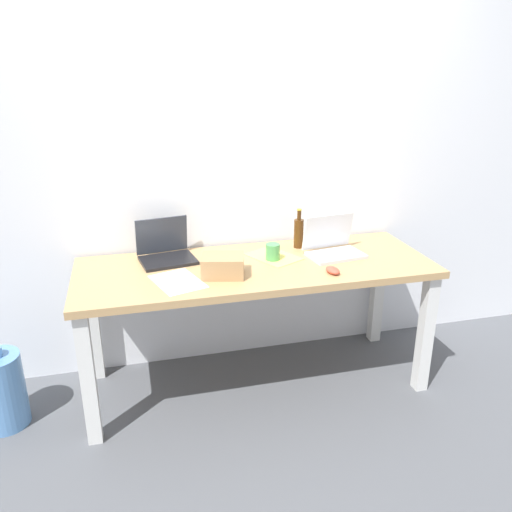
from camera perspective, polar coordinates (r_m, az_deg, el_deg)
The scene contains 12 objects.
ground_plane at distance 3.21m, azimuth 0.00°, elevation -13.67°, with size 8.00×8.00×0.00m, color #515459.
back_wall at distance 3.10m, azimuth -1.95°, elevation 11.17°, with size 5.20×0.08×2.60m, color white.
desk at distance 2.89m, azimuth 0.00°, elevation -2.72°, with size 1.96×0.72×0.76m.
laptop_left at distance 2.95m, azimuth -9.91°, elevation 0.47°, with size 0.33×0.29×0.23m.
laptop_right at distance 3.02m, azimuth 8.47°, elevation 1.09°, with size 0.34×0.27×0.23m.
beer_bottle at distance 3.10m, azimuth 4.73°, elevation 2.62°, with size 0.06×0.06×0.24m.
computer_mouse at distance 2.76m, azimuth 8.46°, elevation -1.57°, with size 0.06×0.10×0.03m, color #D84C38.
cardboard_box at distance 2.69m, azimuth -3.68°, elevation -1.08°, with size 0.22×0.17×0.11m, color tan.
coffee_mug at distance 2.90m, azimuth 1.86°, elevation 0.43°, with size 0.08×0.08×0.10m, color #4C9E56.
paper_sheet_near_back at distance 2.97m, azimuth 1.95°, elevation -0.05°, with size 0.21×0.30×0.00m, color #F4E06B.
paper_sheet_front_left at distance 2.66m, azimuth -8.63°, elevation -2.81°, with size 0.21×0.30×0.00m, color white.
water_cooler_jug at distance 3.08m, azimuth -26.33°, elevation -13.12°, with size 0.24×0.24×0.46m.
Camera 1 is at (-0.66, -2.57, 1.80)m, focal length 36.27 mm.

